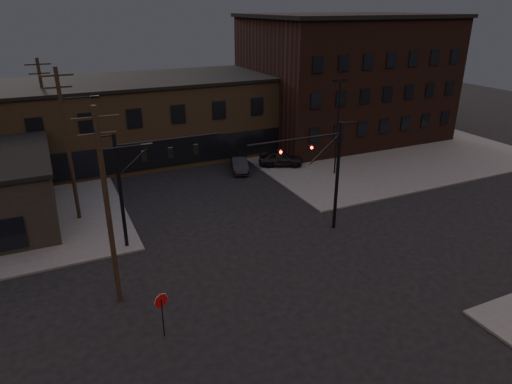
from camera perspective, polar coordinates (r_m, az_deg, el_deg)
ground at (r=28.20m, az=3.74°, el=-10.71°), size 140.00×140.00×0.00m
sidewalk_ne at (r=56.37m, az=12.78°, el=6.09°), size 30.00×30.00×0.15m
building_row at (r=51.23m, az=-11.48°, el=9.12°), size 40.00×12.00×8.00m
building_right at (r=58.05m, az=10.94°, el=13.71°), size 22.00×16.00×14.00m
traffic_signal_near at (r=32.04m, az=8.54°, el=3.11°), size 7.12×0.24×8.00m
traffic_signal_far at (r=30.79m, az=-14.43°, el=1.99°), size 7.12×0.24×8.00m
stop_sign at (r=23.28m, az=-11.72°, el=-13.71°), size 0.72×0.33×2.48m
utility_pole_near at (r=24.59m, az=-17.97°, el=-1.52°), size 3.70×0.28×11.00m
utility_pole_mid at (r=35.81m, az=-22.41°, el=5.72°), size 3.70×0.28×11.50m
utility_pole_far at (r=47.55m, az=-24.69°, el=8.74°), size 2.20×0.28×11.00m
lot_light_a at (r=43.58m, az=10.23°, el=8.96°), size 1.50×0.28×9.14m
lot_light_b at (r=51.01m, az=12.63°, el=10.72°), size 1.50×0.28×9.14m
parked_car_lot_a at (r=46.40m, az=3.11°, el=4.19°), size 4.80×3.48×1.52m
parked_car_lot_b at (r=51.53m, az=10.00°, el=5.60°), size 4.67×3.06×1.26m
car_crossing at (r=45.28m, az=-2.07°, el=3.47°), size 2.71×4.53×1.41m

